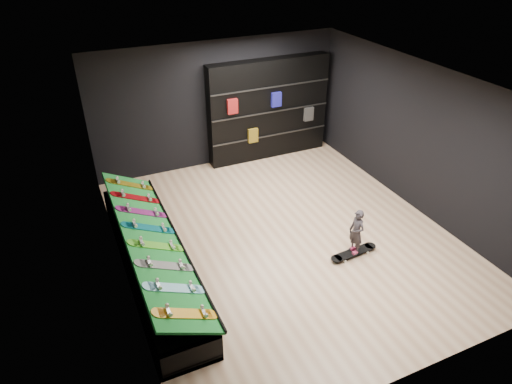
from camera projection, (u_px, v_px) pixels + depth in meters
name	position (u px, v px, depth m)	size (l,w,h in m)	color
floor	(284.00, 235.00, 8.85)	(6.00, 7.00, 0.01)	beige
ceiling	(290.00, 84.00, 7.31)	(6.00, 7.00, 0.01)	white
wall_back	(218.00, 104.00, 10.81)	(6.00, 0.02, 3.00)	black
wall_front	(425.00, 294.00, 5.34)	(6.00, 0.02, 3.00)	black
wall_left	(114.00, 205.00, 7.02)	(0.02, 7.00, 3.00)	black
wall_right	(419.00, 138.00, 9.14)	(0.02, 7.00, 3.00)	black
display_rack	(152.00, 260.00, 7.82)	(0.90, 4.50, 0.50)	black
turf_ramp	(152.00, 238.00, 7.60)	(1.00, 4.50, 0.04)	#116E24
back_shelving	(268.00, 109.00, 11.25)	(3.10, 0.36, 2.48)	black
floor_skateboard	(353.00, 254.00, 8.30)	(0.98, 0.22, 0.09)	black
child	(355.00, 240.00, 8.14)	(0.20, 0.14, 0.53)	black
display_board_0	(186.00, 314.00, 6.11)	(0.98, 0.22, 0.09)	orange
display_board_1	(175.00, 288.00, 6.53)	(0.98, 0.22, 0.09)	#0CB2E5
display_board_2	(165.00, 265.00, 6.95)	(0.98, 0.22, 0.09)	black
display_board_3	(156.00, 245.00, 7.38)	(0.98, 0.22, 0.09)	green
display_board_4	(149.00, 228.00, 7.80)	(0.98, 0.22, 0.09)	#0C8C99
display_board_5	(142.00, 212.00, 8.23)	(0.98, 0.22, 0.09)	#2626BF
display_board_6	(136.00, 197.00, 8.65)	(0.98, 0.22, 0.09)	red
display_board_7	(130.00, 184.00, 9.07)	(0.98, 0.22, 0.09)	yellow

